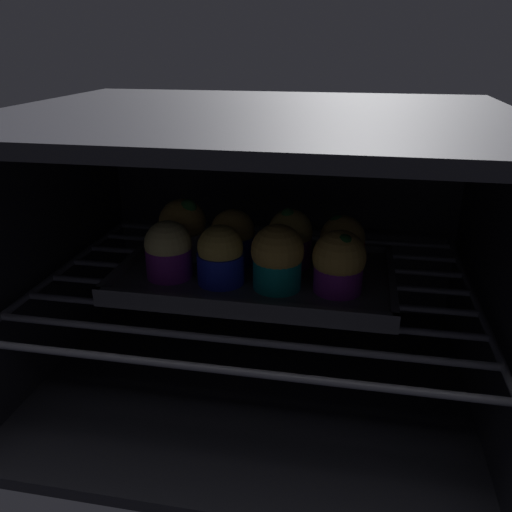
{
  "coord_description": "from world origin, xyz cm",
  "views": [
    {
      "loc": [
        11.5,
        -37.89,
        42.77
      ],
      "look_at": [
        0.0,
        22.46,
        17.48
      ],
      "focal_mm": 36.82,
      "sensor_mm": 36.0,
      "label": 1
    }
  ],
  "objects_px": {
    "muffin_row0_col3": "(339,262)",
    "muffin_row1_col3": "(342,244)",
    "muffin_row0_col1": "(221,256)",
    "muffin_row0_col0": "(169,251)",
    "muffin_row1_col0": "(183,229)",
    "muffin_row1_col1": "(233,238)",
    "muffin_row0_col2": "(277,258)",
    "baking_tray": "(256,276)",
    "muffin_row1_col2": "(290,239)"
  },
  "relations": [
    {
      "from": "muffin_row0_col2",
      "to": "muffin_row1_col2",
      "type": "height_order",
      "value": "same"
    },
    {
      "from": "muffin_row0_col3",
      "to": "muffin_row1_col3",
      "type": "relative_size",
      "value": 1.04
    },
    {
      "from": "muffin_row0_col0",
      "to": "muffin_row0_col1",
      "type": "xyz_separation_m",
      "value": [
        0.07,
        -0.0,
        0.0
      ]
    },
    {
      "from": "muffin_row0_col1",
      "to": "muffin_row1_col0",
      "type": "height_order",
      "value": "muffin_row1_col0"
    },
    {
      "from": "muffin_row1_col0",
      "to": "muffin_row0_col3",
      "type": "bearing_deg",
      "value": -17.32
    },
    {
      "from": "muffin_row0_col0",
      "to": "muffin_row1_col3",
      "type": "xyz_separation_m",
      "value": [
        0.21,
        0.07,
        0.0
      ]
    },
    {
      "from": "muffin_row0_col1",
      "to": "muffin_row0_col3",
      "type": "height_order",
      "value": "muffin_row0_col3"
    },
    {
      "from": "muffin_row0_col1",
      "to": "muffin_row0_col3",
      "type": "xyz_separation_m",
      "value": [
        0.14,
        0.0,
        0.0
      ]
    },
    {
      "from": "muffin_row0_col2",
      "to": "muffin_row1_col0",
      "type": "bearing_deg",
      "value": 153.16
    },
    {
      "from": "muffin_row1_col0",
      "to": "muffin_row1_col2",
      "type": "bearing_deg",
      "value": 1.39
    },
    {
      "from": "muffin_row0_col3",
      "to": "muffin_row1_col3",
      "type": "xyz_separation_m",
      "value": [
        0.0,
        0.07,
        -0.0
      ]
    },
    {
      "from": "muffin_row0_col0",
      "to": "muffin_row1_col0",
      "type": "relative_size",
      "value": 0.86
    },
    {
      "from": "muffin_row0_col0",
      "to": "muffin_row1_col0",
      "type": "bearing_deg",
      "value": 91.64
    },
    {
      "from": "baking_tray",
      "to": "muffin_row1_col0",
      "type": "xyz_separation_m",
      "value": [
        -0.11,
        0.03,
        0.05
      ]
    },
    {
      "from": "muffin_row0_col1",
      "to": "muffin_row1_col2",
      "type": "distance_m",
      "value": 0.1
    },
    {
      "from": "muffin_row1_col0",
      "to": "muffin_row1_col1",
      "type": "xyz_separation_m",
      "value": [
        0.07,
        -0.0,
        -0.01
      ]
    },
    {
      "from": "muffin_row1_col3",
      "to": "muffin_row0_col3",
      "type": "bearing_deg",
      "value": -90.78
    },
    {
      "from": "muffin_row1_col1",
      "to": "baking_tray",
      "type": "bearing_deg",
      "value": -39.64
    },
    {
      "from": "muffin_row0_col3",
      "to": "muffin_row1_col0",
      "type": "bearing_deg",
      "value": 162.68
    },
    {
      "from": "muffin_row0_col1",
      "to": "muffin_row0_col2",
      "type": "relative_size",
      "value": 0.93
    },
    {
      "from": "muffin_row0_col1",
      "to": "muffin_row1_col0",
      "type": "bearing_deg",
      "value": 135.43
    },
    {
      "from": "baking_tray",
      "to": "muffin_row1_col1",
      "type": "xyz_separation_m",
      "value": [
        -0.04,
        0.03,
        0.04
      ]
    },
    {
      "from": "muffin_row0_col1",
      "to": "muffin_row1_col1",
      "type": "bearing_deg",
      "value": 90.32
    },
    {
      "from": "muffin_row1_col1",
      "to": "muffin_row1_col3",
      "type": "xyz_separation_m",
      "value": [
        0.14,
        0.0,
        0.0
      ]
    },
    {
      "from": "muffin_row0_col2",
      "to": "muffin_row0_col0",
      "type": "bearing_deg",
      "value": 177.12
    },
    {
      "from": "muffin_row0_col3",
      "to": "muffin_row1_col2",
      "type": "distance_m",
      "value": 0.1
    },
    {
      "from": "muffin_row1_col3",
      "to": "muffin_row1_col1",
      "type": "bearing_deg",
      "value": -178.69
    },
    {
      "from": "muffin_row0_col0",
      "to": "muffin_row1_col3",
      "type": "height_order",
      "value": "muffin_row0_col0"
    },
    {
      "from": "muffin_row0_col0",
      "to": "muffin_row0_col3",
      "type": "bearing_deg",
      "value": -0.62
    },
    {
      "from": "muffin_row0_col3",
      "to": "baking_tray",
      "type": "bearing_deg",
      "value": 162.44
    },
    {
      "from": "baking_tray",
      "to": "muffin_row0_col3",
      "type": "relative_size",
      "value": 4.63
    },
    {
      "from": "muffin_row1_col2",
      "to": "baking_tray",
      "type": "bearing_deg",
      "value": -136.75
    },
    {
      "from": "muffin_row0_col3",
      "to": "muffin_row1_col3",
      "type": "height_order",
      "value": "muffin_row0_col3"
    },
    {
      "from": "baking_tray",
      "to": "muffin_row1_col2",
      "type": "height_order",
      "value": "muffin_row1_col2"
    },
    {
      "from": "muffin_row0_col0",
      "to": "muffin_row0_col2",
      "type": "distance_m",
      "value": 0.14
    },
    {
      "from": "muffin_row0_col1",
      "to": "muffin_row1_col1",
      "type": "xyz_separation_m",
      "value": [
        -0.0,
        0.07,
        -0.0
      ]
    },
    {
      "from": "muffin_row0_col0",
      "to": "muffin_row1_col2",
      "type": "bearing_deg",
      "value": 25.13
    },
    {
      "from": "muffin_row1_col0",
      "to": "muffin_row1_col2",
      "type": "distance_m",
      "value": 0.15
    },
    {
      "from": "muffin_row0_col0",
      "to": "muffin_row1_col1",
      "type": "distance_m",
      "value": 0.09
    },
    {
      "from": "muffin_row0_col1",
      "to": "muffin_row1_col3",
      "type": "distance_m",
      "value": 0.16
    },
    {
      "from": "muffin_row1_col3",
      "to": "muffin_row0_col1",
      "type": "bearing_deg",
      "value": -153.88
    },
    {
      "from": "baking_tray",
      "to": "muffin_row0_col1",
      "type": "height_order",
      "value": "muffin_row0_col1"
    },
    {
      "from": "muffin_row0_col3",
      "to": "muffin_row1_col3",
      "type": "distance_m",
      "value": 0.07
    },
    {
      "from": "muffin_row1_col1",
      "to": "muffin_row1_col2",
      "type": "bearing_deg",
      "value": 4.05
    },
    {
      "from": "muffin_row0_col3",
      "to": "muffin_row1_col1",
      "type": "distance_m",
      "value": 0.16
    },
    {
      "from": "baking_tray",
      "to": "muffin_row0_col3",
      "type": "height_order",
      "value": "muffin_row0_col3"
    },
    {
      "from": "muffin_row0_col1",
      "to": "muffin_row0_col2",
      "type": "distance_m",
      "value": 0.07
    },
    {
      "from": "muffin_row0_col3",
      "to": "muffin_row1_col2",
      "type": "bearing_deg",
      "value": 133.71
    },
    {
      "from": "muffin_row1_col0",
      "to": "muffin_row1_col1",
      "type": "bearing_deg",
      "value": -1.52
    },
    {
      "from": "muffin_row0_col0",
      "to": "muffin_row1_col1",
      "type": "height_order",
      "value": "same"
    }
  ]
}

